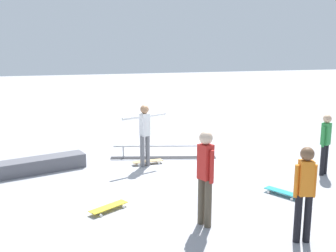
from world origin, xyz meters
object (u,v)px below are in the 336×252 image
object	(u,v)px
bystander_orange_shirt	(305,189)
loose_skateboard_yellow	(109,207)
skater_main	(145,131)
bystander_green_shirt	(325,141)
bystander_red_shirt	(205,173)
loose_skateboard_teal	(283,192)
grind_rail	(163,152)
skate_ledge	(40,165)
skateboard_main	(148,161)

from	to	relation	value
bystander_orange_shirt	loose_skateboard_yellow	xyz separation A→B (m)	(2.84, -2.04, -0.82)
skater_main	bystander_green_shirt	world-z (taller)	skater_main
bystander_red_shirt	loose_skateboard_teal	size ratio (longest dim) A/B	2.12
grind_rail	skater_main	bearing A→B (deg)	57.70
bystander_green_shirt	bystander_orange_shirt	xyz separation A→B (m)	(2.45, 2.85, 0.06)
grind_rail	skate_ledge	distance (m)	3.28
bystander_green_shirt	bystander_orange_shirt	world-z (taller)	bystander_orange_shirt
grind_rail	bystander_orange_shirt	world-z (taller)	bystander_orange_shirt
grind_rail	bystander_green_shirt	bearing A→B (deg)	158.17
grind_rail	bystander_green_shirt	size ratio (longest dim) A/B	1.96
skater_main	bystander_green_shirt	distance (m)	4.40
skate_ledge	bystander_green_shirt	size ratio (longest dim) A/B	1.51
bystander_red_shirt	loose_skateboard_yellow	size ratio (longest dim) A/B	2.15
skate_ledge	loose_skateboard_teal	distance (m)	5.80
skater_main	loose_skateboard_teal	xyz separation A→B (m)	(-2.35, 2.76, -0.86)
grind_rail	skate_ledge	xyz separation A→B (m)	(3.26, 0.39, 0.02)
bystander_green_shirt	loose_skateboard_yellow	distance (m)	5.41
skater_main	bystander_red_shirt	size ratio (longest dim) A/B	0.95
skateboard_main	bystander_green_shirt	distance (m)	4.44
skater_main	bystander_red_shirt	distance (m)	3.66
bystander_orange_shirt	grind_rail	bearing A→B (deg)	-66.44
bystander_red_shirt	bystander_orange_shirt	bearing A→B (deg)	-150.13
loose_skateboard_yellow	loose_skateboard_teal	xyz separation A→B (m)	(-3.62, 0.17, 0.00)
skate_ledge	loose_skateboard_teal	xyz separation A→B (m)	(-4.96, 3.00, -0.10)
loose_skateboard_teal	grind_rail	bearing A→B (deg)	-1.92
skater_main	loose_skateboard_teal	world-z (taller)	skater_main
bystander_orange_shirt	loose_skateboard_teal	xyz separation A→B (m)	(-0.77, -1.87, -0.82)
skate_ledge	skateboard_main	bearing A→B (deg)	178.29
skate_ledge	bystander_green_shirt	bearing A→B (deg)	163.06
skater_main	bystander_orange_shirt	xyz separation A→B (m)	(-1.58, 4.63, -0.04)
bystander_red_shirt	bystander_green_shirt	xyz separation A→B (m)	(-3.75, -1.87, -0.12)
skate_ledge	loose_skateboard_teal	world-z (taller)	skate_ledge
skate_ledge	bystander_orange_shirt	distance (m)	6.46
grind_rail	bystander_red_shirt	bearing A→B (deg)	98.74
skate_ledge	loose_skateboard_yellow	world-z (taller)	skate_ledge
bystander_red_shirt	bystander_orange_shirt	size ratio (longest dim) A/B	1.08
bystander_red_shirt	skateboard_main	bearing A→B (deg)	-20.56
skateboard_main	bystander_green_shirt	world-z (taller)	bystander_green_shirt
skate_ledge	loose_skateboard_yellow	distance (m)	3.13
skateboard_main	bystander_red_shirt	bearing A→B (deg)	88.24
grind_rail	bystander_orange_shirt	xyz separation A→B (m)	(-0.93, 5.25, 0.73)
grind_rail	loose_skateboard_yellow	world-z (taller)	grind_rail
skater_main	skateboard_main	bearing A→B (deg)	-144.42
bystander_orange_shirt	bystander_green_shirt	bearing A→B (deg)	-117.17
skateboard_main	loose_skateboard_yellow	xyz separation A→B (m)	(1.37, 2.75, 0.00)
skater_main	bystander_orange_shirt	size ratio (longest dim) A/B	1.02
bystander_green_shirt	loose_skateboard_teal	world-z (taller)	bystander_green_shirt
bystander_green_shirt	loose_skateboard_yellow	xyz separation A→B (m)	(5.29, 0.81, -0.76)
skate_ledge	bystander_orange_shirt	world-z (taller)	bystander_orange_shirt
bystander_red_shirt	loose_skateboard_yellow	world-z (taller)	bystander_red_shirt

